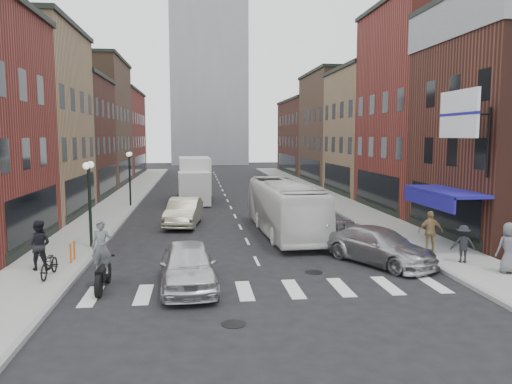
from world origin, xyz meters
TOP-DOWN VIEW (x-y plane):
  - ground at (0.00, 0.00)m, footprint 160.00×160.00m
  - sidewalk_left at (-8.50, 22.00)m, footprint 3.00×74.00m
  - sidewalk_right at (8.50, 22.00)m, footprint 3.00×74.00m
  - curb_left at (-7.00, 22.00)m, footprint 0.20×74.00m
  - curb_right at (7.00, 22.00)m, footprint 0.20×74.00m
  - crosswalk_stripes at (0.00, -3.00)m, footprint 12.00×2.20m
  - bldg_left_mid_b at (-14.99, 24.00)m, footprint 10.30×10.20m
  - bldg_left_far_a at (-14.99, 35.00)m, footprint 10.30×12.20m
  - bldg_left_far_b at (-14.99, 49.00)m, footprint 10.30×16.20m
  - bldg_right_mid_a at (15.00, 14.00)m, footprint 10.30×10.20m
  - bldg_right_mid_b at (14.99, 24.00)m, footprint 10.30×10.20m
  - bldg_right_far_a at (14.99, 35.00)m, footprint 10.30×12.20m
  - bldg_right_far_b at (14.99, 49.00)m, footprint 10.30×16.20m
  - awning_blue at (8.93, 2.50)m, footprint 1.80×5.00m
  - billboard_sign at (8.59, 0.50)m, footprint 1.52×3.00m
  - distant_tower at (0.00, 78.00)m, footprint 14.00×14.00m
  - streetlamp_near at (-7.40, 4.00)m, footprint 0.32×1.22m
  - streetlamp_far at (-7.40, 18.00)m, footprint 0.32×1.22m
  - bike_rack at (-7.60, 1.30)m, footprint 0.08×0.68m
  - box_truck at (-2.68, 21.02)m, footprint 2.69×8.14m
  - motorcycle_rider at (-5.73, -2.35)m, footprint 0.68×2.41m
  - transit_bus at (2.20, 6.70)m, footprint 2.80×10.52m
  - sedan_left_near at (-2.83, -2.45)m, footprint 2.17×4.81m
  - sedan_left_far at (-3.26, 9.86)m, footprint 2.35×5.11m
  - curb_car at (5.02, 0.00)m, footprint 4.21×5.46m
  - parked_bicycle at (-7.87, -0.96)m, footprint 0.67×1.80m
  - ped_left_solo at (-8.56, 0.14)m, footprint 0.96×0.59m
  - ped_right_a at (8.26, -0.75)m, footprint 1.07×0.72m
  - ped_right_b at (7.77, 1.12)m, footprint 1.15×0.69m
  - ped_right_c at (9.13, -2.46)m, footprint 1.00×0.70m

SIDE VIEW (x-z plane):
  - ground at x=0.00m, z-range 0.00..0.00m
  - curb_left at x=-7.00m, z-range -0.08..0.08m
  - curb_right at x=7.00m, z-range -0.08..0.08m
  - crosswalk_stripes at x=0.00m, z-range -0.01..0.01m
  - sidewalk_left at x=-8.50m, z-range 0.00..0.15m
  - sidewalk_right at x=8.50m, z-range 0.00..0.15m
  - bike_rack at x=-7.60m, z-range 0.15..0.95m
  - parked_bicycle at x=-7.87m, z-range 0.15..1.09m
  - curb_car at x=5.02m, z-range 0.00..1.47m
  - sedan_left_near at x=-2.83m, z-range 0.00..1.60m
  - sedan_left_far at x=-3.26m, z-range 0.00..1.62m
  - ped_right_a at x=8.26m, z-range 0.15..1.67m
  - ped_right_b at x=7.77m, z-range 0.15..2.00m
  - ped_right_c at x=9.13m, z-range 0.15..2.07m
  - ped_left_solo at x=-8.56m, z-range 0.15..2.08m
  - motorcycle_rider at x=-5.73m, z-range -0.08..2.37m
  - transit_bus at x=2.20m, z-range 0.00..2.91m
  - box_truck at x=-2.68m, z-range -0.02..3.49m
  - awning_blue at x=8.93m, z-range 2.24..3.02m
  - streetlamp_near at x=-7.40m, z-range 0.86..4.97m
  - streetlamp_far at x=-7.40m, z-range 0.86..4.97m
  - bldg_right_far_b at x=14.99m, z-range 0.00..10.30m
  - bldg_left_mid_b at x=-14.99m, z-range 0.00..10.30m
  - bldg_left_far_b at x=-14.99m, z-range 0.00..11.30m
  - bldg_right_mid_b at x=14.99m, z-range 0.00..11.30m
  - billboard_sign at x=8.59m, z-range 4.28..7.98m
  - bldg_right_far_a at x=14.99m, z-range 0.00..12.30m
  - bldg_left_far_a at x=-14.99m, z-range 0.00..13.30m
  - bldg_right_mid_a at x=15.00m, z-range 0.00..14.30m
  - distant_tower at x=0.00m, z-range 0.00..50.00m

